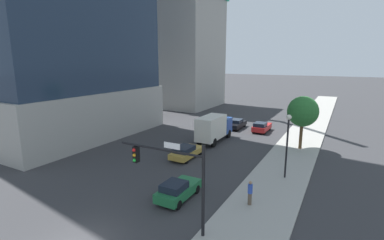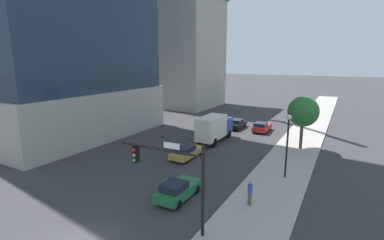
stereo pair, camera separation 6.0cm
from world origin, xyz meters
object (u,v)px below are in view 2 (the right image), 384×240
(traffic_light_pole, at_px, (170,169))
(car_red, at_px, (262,127))
(street_lamp, at_px, (288,137))
(car_black, at_px, (237,124))
(box_truck, at_px, (214,127))
(pedestrian_blue_shirt, at_px, (250,193))
(car_gold, at_px, (186,152))
(street_tree, at_px, (303,112))
(car_green, at_px, (178,190))
(construction_building, at_px, (187,40))

(traffic_light_pole, bearing_deg, car_red, 93.39)
(street_lamp, height_order, car_red, street_lamp)
(car_black, height_order, box_truck, box_truck)
(pedestrian_blue_shirt, bearing_deg, car_gold, 143.60)
(car_black, relative_size, car_gold, 1.03)
(car_gold, bearing_deg, street_lamp, -2.97)
(street_tree, relative_size, car_red, 1.43)
(car_red, bearing_deg, car_gold, -104.87)
(car_green, xyz_separation_m, box_truck, (-4.02, 15.37, 1.17))
(car_red, height_order, pedestrian_blue_shirt, pedestrian_blue_shirt)
(traffic_light_pole, distance_m, car_green, 4.88)
(traffic_light_pole, relative_size, car_red, 1.41)
(car_red, distance_m, box_truck, 9.08)
(car_green, distance_m, car_black, 24.11)
(construction_building, relative_size, car_green, 8.81)
(street_lamp, xyz_separation_m, pedestrian_blue_shirt, (-1.26, -6.18, -2.79))
(car_green, distance_m, box_truck, 15.93)
(construction_building, bearing_deg, street_lamp, -48.48)
(car_red, xyz_separation_m, car_gold, (-4.02, -15.15, -0.06))
(box_truck, bearing_deg, car_black, 90.00)
(car_green, height_order, box_truck, box_truck)
(car_green, xyz_separation_m, car_black, (-4.02, 23.77, -0.03))
(traffic_light_pole, xyz_separation_m, box_truck, (-5.61, 18.72, -2.01))
(construction_building, relative_size, box_truck, 5.13)
(traffic_light_pole, xyz_separation_m, car_gold, (-5.61, 11.62, -3.22))
(construction_building, height_order, street_lamp, construction_building)
(traffic_light_pole, xyz_separation_m, car_black, (-5.61, 27.12, -3.21))
(traffic_light_pole, height_order, box_truck, traffic_light_pole)
(car_black, bearing_deg, construction_building, 138.56)
(traffic_light_pole, distance_m, street_lamp, 12.06)
(car_red, xyz_separation_m, pedestrian_blue_shirt, (5.09, -21.87, 0.31))
(street_tree, bearing_deg, traffic_light_pole, -102.80)
(car_black, relative_size, pedestrian_blue_shirt, 2.60)
(car_green, bearing_deg, traffic_light_pole, -64.68)
(construction_building, xyz_separation_m, car_gold, (17.55, -31.00, -13.89))
(car_green, bearing_deg, street_lamp, 50.58)
(construction_building, distance_m, pedestrian_blue_shirt, 48.13)
(car_gold, bearing_deg, box_truck, 90.00)
(construction_building, height_order, car_black, construction_building)
(traffic_light_pole, xyz_separation_m, street_lamp, (4.77, 11.08, -0.06))
(construction_building, distance_m, traffic_light_pole, 49.66)
(street_tree, xyz_separation_m, car_black, (-10.28, 6.55, -3.83))
(construction_building, height_order, street_tree, construction_building)
(street_lamp, bearing_deg, street_tree, 90.58)
(street_tree, bearing_deg, pedestrian_blue_shirt, -94.25)
(pedestrian_blue_shirt, bearing_deg, car_red, 103.11)
(street_tree, distance_m, car_black, 12.78)
(car_black, bearing_deg, car_gold, -90.00)
(car_red, bearing_deg, car_green, -90.00)
(traffic_light_pole, bearing_deg, construction_building, 118.52)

